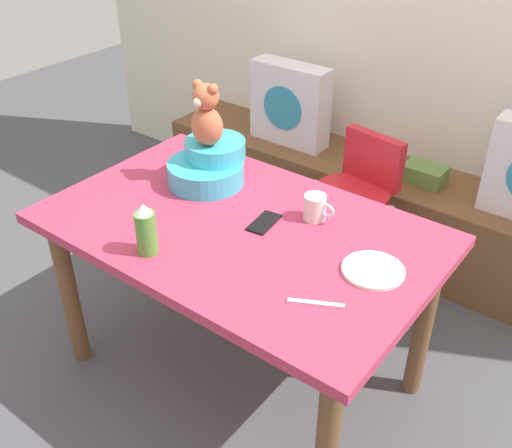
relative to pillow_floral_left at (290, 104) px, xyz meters
name	(u,v)px	position (x,y,z in m)	size (l,w,h in m)	color
ground_plane	(242,371)	(0.58, -1.17, -0.68)	(8.00, 8.00, 0.00)	#4C4C51
window_bench	(379,208)	(0.58, 0.02, -0.45)	(2.60, 0.44, 0.46)	brown
pillow_floral_left	(290,104)	(0.00, 0.00, 0.00)	(0.44, 0.15, 0.44)	silver
book_stack	(424,174)	(0.80, 0.02, -0.18)	(0.20, 0.14, 0.09)	#5E813D
dining_table	(239,248)	(0.58, -1.17, -0.04)	(1.39, 0.88, 0.74)	#B73351
highchair	(353,197)	(0.64, -0.42, -0.16)	(0.36, 0.49, 0.79)	red
infant_seat_teal	(209,165)	(0.29, -0.99, 0.13)	(0.30, 0.33, 0.16)	#38B1CA
teddy_bear	(206,116)	(0.29, -0.99, 0.34)	(0.13, 0.12, 0.25)	#B7623F
ketchup_bottle	(146,230)	(0.45, -1.48, 0.15)	(0.07, 0.07, 0.18)	#4C8C33
coffee_mug	(316,208)	(0.78, -0.97, 0.11)	(0.12, 0.08, 0.09)	silver
dinner_plate_near	(373,270)	(1.09, -1.12, 0.07)	(0.20, 0.20, 0.01)	white
cell_phone	(264,223)	(0.65, -1.11, 0.06)	(0.07, 0.14, 0.01)	black
table_fork	(316,303)	(1.03, -1.36, 0.06)	(0.02, 0.17, 0.01)	silver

